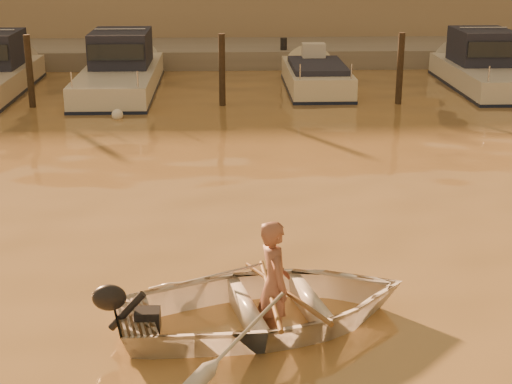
{
  "coord_description": "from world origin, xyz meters",
  "views": [
    {
      "loc": [
        -0.2,
        -7.95,
        4.7
      ],
      "look_at": [
        0.31,
        3.82,
        0.75
      ],
      "focal_mm": 55.0,
      "sensor_mm": 36.0,
      "label": 1
    }
  ],
  "objects_px": {
    "person": "(274,285)",
    "moored_boat_4": "(486,68)",
    "moored_boat_2": "(120,71)",
    "dinghy": "(266,305)",
    "moored_boat_3": "(316,82)"
  },
  "relations": [
    {
      "from": "moored_boat_2",
      "to": "moored_boat_4",
      "type": "height_order",
      "value": "same"
    },
    {
      "from": "moored_boat_2",
      "to": "moored_boat_3",
      "type": "height_order",
      "value": "moored_boat_2"
    },
    {
      "from": "moored_boat_3",
      "to": "moored_boat_2",
      "type": "bearing_deg",
      "value": 180.0
    },
    {
      "from": "dinghy",
      "to": "moored_boat_4",
      "type": "distance_m",
      "value": 17.01
    },
    {
      "from": "moored_boat_2",
      "to": "moored_boat_4",
      "type": "bearing_deg",
      "value": 0.0
    },
    {
      "from": "moored_boat_4",
      "to": "dinghy",
      "type": "bearing_deg",
      "value": -116.85
    },
    {
      "from": "dinghy",
      "to": "moored_boat_4",
      "type": "bearing_deg",
      "value": -40.0
    },
    {
      "from": "dinghy",
      "to": "moored_boat_3",
      "type": "distance_m",
      "value": 15.36
    },
    {
      "from": "dinghy",
      "to": "moored_boat_4",
      "type": "xyz_separation_m",
      "value": [
        7.68,
        15.18,
        0.36
      ]
    },
    {
      "from": "person",
      "to": "moored_boat_4",
      "type": "xyz_separation_m",
      "value": [
        7.59,
        15.15,
        0.09
      ]
    },
    {
      "from": "dinghy",
      "to": "moored_boat_3",
      "type": "relative_size",
      "value": 0.7
    },
    {
      "from": "moored_boat_4",
      "to": "moored_boat_2",
      "type": "bearing_deg",
      "value": 180.0
    },
    {
      "from": "dinghy",
      "to": "moored_boat_3",
      "type": "bearing_deg",
      "value": -22.12
    },
    {
      "from": "person",
      "to": "moored_boat_2",
      "type": "distance_m",
      "value": 15.61
    },
    {
      "from": "dinghy",
      "to": "moored_boat_2",
      "type": "distance_m",
      "value": 15.61
    }
  ]
}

